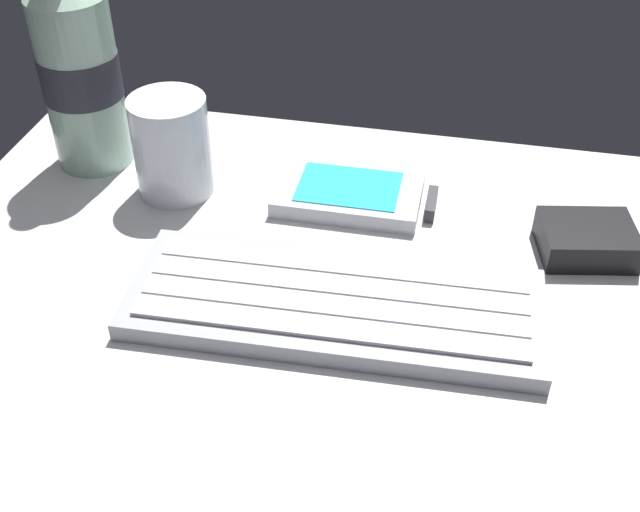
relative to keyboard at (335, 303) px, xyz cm
name	(u,v)px	position (x,y,z in cm)	size (l,w,h in cm)	color
ground_plane	(319,300)	(-1.55, 2.05, -1.79)	(64.00, 48.00, 2.80)	#B7BABC
keyboard	(335,303)	(0.00, 0.00, 0.00)	(29.40, 12.11, 1.70)	#93969B
handheld_device	(356,195)	(-0.89, 13.79, -0.08)	(12.84, 7.68, 1.50)	#B7BABF
juice_cup	(172,150)	(-16.26, 12.46, 3.10)	(6.40, 6.40, 8.50)	silver
water_bottle	(79,67)	(-25.07, 15.61, 8.20)	(6.73, 6.73, 20.80)	#9EC1A8
charger_block	(587,240)	(17.52, 10.71, 0.39)	(7.00, 5.60, 2.40)	black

